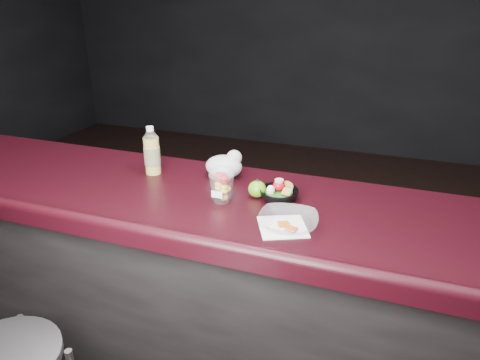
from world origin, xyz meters
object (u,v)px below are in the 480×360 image
at_px(green_apple, 257,189).
at_px(takeout_bowl, 288,222).
at_px(snack_bowl, 279,194).
at_px(fruit_cup, 222,184).
at_px(lemonade_bottle, 152,154).

bearing_deg(green_apple, takeout_bowl, -49.59).
bearing_deg(snack_bowl, fruit_cup, -159.04).
relative_size(fruit_cup, green_apple, 1.89).
xyz_separation_m(lemonade_bottle, takeout_bowl, (0.69, -0.29, -0.07)).
bearing_deg(takeout_bowl, lemonade_bottle, 157.53).
height_order(lemonade_bottle, takeout_bowl, lemonade_bottle).
height_order(green_apple, takeout_bowl, green_apple).
height_order(fruit_cup, green_apple, fruit_cup).
xyz_separation_m(snack_bowl, takeout_bowl, (0.09, -0.21, -0.00)).
distance_m(lemonade_bottle, fruit_cup, 0.43).
height_order(green_apple, snack_bowl, snack_bowl).
bearing_deg(green_apple, snack_bowl, -1.67).
distance_m(green_apple, snack_bowl, 0.09).
height_order(lemonade_bottle, fruit_cup, lemonade_bottle).
relative_size(green_apple, snack_bowl, 0.45).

